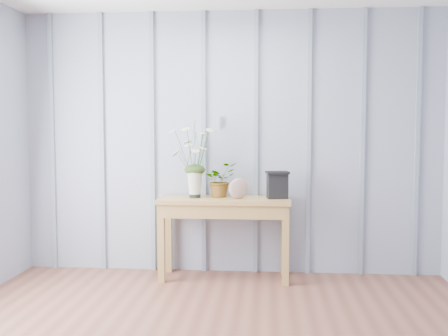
# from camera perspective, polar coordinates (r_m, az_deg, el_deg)

# --- Properties ---
(room_shell) EXTENTS (4.00, 4.50, 2.50)m
(room_shell) POSITION_cam_1_polar(r_m,az_deg,el_deg) (3.74, -0.85, 13.58)
(room_shell) COLOR #939DB4
(room_shell) RESTS_ON ground
(sideboard) EXTENTS (1.20, 0.45, 0.75)m
(sideboard) POSITION_cam_1_polar(r_m,az_deg,el_deg) (4.83, 0.05, -4.63)
(sideboard) COLOR olive
(sideboard) RESTS_ON ground
(daisy_vase) EXTENTS (0.47, 0.36, 0.67)m
(daisy_vase) POSITION_cam_1_polar(r_m,az_deg,el_deg) (4.81, -3.20, 1.71)
(daisy_vase) COLOR black
(daisy_vase) RESTS_ON sideboard
(spider_plant) EXTENTS (0.38, 0.38, 0.32)m
(spider_plant) POSITION_cam_1_polar(r_m,az_deg,el_deg) (4.88, -0.46, -1.29)
(spider_plant) COLOR #223B14
(spider_plant) RESTS_ON sideboard
(felt_disc_vessel) EXTENTS (0.19, 0.13, 0.19)m
(felt_disc_vessel) POSITION_cam_1_polar(r_m,az_deg,el_deg) (4.74, 1.58, -2.25)
(felt_disc_vessel) COLOR #85444D
(felt_disc_vessel) RESTS_ON sideboard
(carved_box) EXTENTS (0.23, 0.19, 0.25)m
(carved_box) POSITION_cam_1_polar(r_m,az_deg,el_deg) (4.80, 5.82, -1.80)
(carved_box) COLOR black
(carved_box) RESTS_ON sideboard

